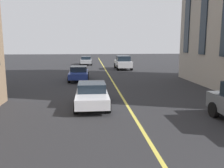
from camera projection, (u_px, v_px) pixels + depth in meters
The scene contains 5 objects.
lane_centre_line at pixel (118, 90), 19.08m from camera, with size 80.00×0.16×0.01m.
car_silver_near at pixel (86, 60), 40.64m from camera, with size 4.40×1.95×1.37m.
car_white_parked_b at pixel (92, 94), 14.09m from camera, with size 4.40×1.95×1.37m.
car_white_trailing at pixel (123, 62), 33.55m from camera, with size 4.70×2.14×1.88m.
car_blue_parked_a at pixel (79, 73), 23.85m from camera, with size 4.40×1.95×1.37m.
Camera 1 is at (1.40, 2.21, 3.70)m, focal length 38.55 mm.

